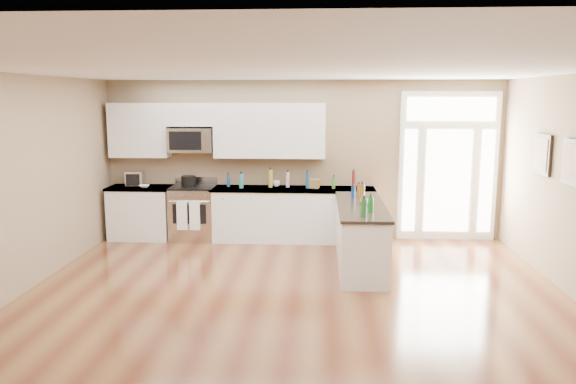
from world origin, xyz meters
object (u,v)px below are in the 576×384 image
(peninsula_cabinet, at_px, (360,238))
(kitchen_range, at_px, (194,213))
(stockpot, at_px, (189,181))
(toaster_oven, at_px, (135,179))

(peninsula_cabinet, xyz_separation_m, kitchen_range, (-2.85, 1.45, 0.04))
(stockpot, bearing_deg, kitchen_range, -10.67)
(peninsula_cabinet, bearing_deg, kitchen_range, 153.03)
(toaster_oven, bearing_deg, peninsula_cabinet, -24.38)
(peninsula_cabinet, distance_m, toaster_oven, 4.24)
(stockpot, bearing_deg, toaster_oven, 176.05)
(peninsula_cabinet, distance_m, stockpot, 3.32)
(kitchen_range, relative_size, stockpot, 4.14)
(peninsula_cabinet, height_order, toaster_oven, toaster_oven)
(peninsula_cabinet, xyz_separation_m, stockpot, (-2.92, 1.46, 0.62))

